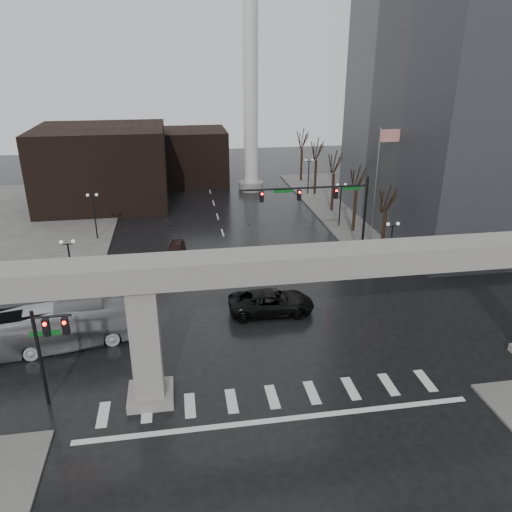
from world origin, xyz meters
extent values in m
plane|color=black|center=(0.00, 0.00, 0.00)|extent=(160.00, 160.00, 0.00)
cube|color=slate|center=(26.00, 36.00, 0.07)|extent=(28.00, 36.00, 0.15)
cube|color=gray|center=(0.00, 0.00, 8.00)|extent=(48.00, 2.20, 1.40)
cube|color=gray|center=(-7.00, 0.00, 3.65)|extent=(1.60, 1.60, 7.30)
cube|color=gray|center=(-7.00, 0.00, 0.25)|extent=(2.60, 2.60, 0.50)
cube|color=slate|center=(28.00, 26.00, 21.00)|extent=(22.00, 26.00, 42.00)
cube|color=black|center=(-14.00, 42.00, 5.00)|extent=(16.00, 14.00, 10.00)
cube|color=black|center=(-2.00, 52.00, 4.00)|extent=(10.00, 10.00, 8.00)
cylinder|color=silver|center=(6.00, 46.00, 15.00)|extent=(2.00, 2.00, 30.00)
cylinder|color=gray|center=(6.00, 46.00, 0.60)|extent=(3.60, 3.60, 1.20)
cylinder|color=black|center=(12.80, 18.80, 4.00)|extent=(0.24, 0.24, 8.00)
cylinder|color=black|center=(6.80, 18.80, 7.20)|extent=(12.00, 0.18, 0.18)
cube|color=black|center=(9.80, 18.80, 6.55)|extent=(0.35, 0.30, 1.00)
cube|color=black|center=(6.30, 18.80, 6.55)|extent=(0.35, 0.30, 1.00)
cube|color=black|center=(2.80, 18.80, 6.55)|extent=(0.35, 0.30, 1.00)
sphere|color=#FF0C05|center=(9.80, 18.62, 6.85)|extent=(0.20, 0.20, 0.20)
cube|color=#0C5518|center=(11.30, 18.80, 7.00)|extent=(1.80, 0.05, 0.35)
cube|color=#0C5518|center=(4.80, 18.80, 7.00)|extent=(1.80, 0.05, 0.35)
cylinder|color=black|center=(-12.80, 0.50, 3.00)|extent=(0.20, 0.20, 6.00)
cylinder|color=black|center=(-11.80, 0.50, 5.60)|extent=(2.00, 0.14, 0.14)
cube|color=black|center=(-12.20, 0.50, 4.95)|extent=(0.35, 0.30, 1.00)
cube|color=black|center=(-11.20, 0.50, 4.95)|extent=(0.35, 0.30, 1.00)
cube|color=#0C5518|center=(-12.30, 0.50, 4.60)|extent=(1.60, 0.05, 0.30)
cylinder|color=silver|center=(15.00, 22.00, 6.00)|extent=(0.12, 0.12, 12.00)
cube|color=red|center=(16.00, 22.00, 11.20)|extent=(2.00, 0.03, 1.20)
cylinder|color=black|center=(13.50, 14.00, 2.40)|extent=(0.14, 0.14, 4.80)
cube|color=black|center=(13.50, 14.00, 4.75)|extent=(0.90, 0.06, 0.06)
sphere|color=silver|center=(13.05, 14.00, 4.95)|extent=(0.32, 0.32, 0.32)
sphere|color=silver|center=(13.95, 14.00, 4.95)|extent=(0.32, 0.32, 0.32)
cylinder|color=black|center=(13.50, 28.00, 2.40)|extent=(0.14, 0.14, 4.80)
cube|color=black|center=(13.50, 28.00, 4.75)|extent=(0.90, 0.06, 0.06)
sphere|color=silver|center=(13.05, 28.00, 4.95)|extent=(0.32, 0.32, 0.32)
sphere|color=silver|center=(13.95, 28.00, 4.95)|extent=(0.32, 0.32, 0.32)
cylinder|color=black|center=(13.50, 42.00, 2.40)|extent=(0.14, 0.14, 4.80)
cube|color=black|center=(13.50, 42.00, 4.75)|extent=(0.90, 0.06, 0.06)
sphere|color=silver|center=(13.05, 42.00, 4.95)|extent=(0.32, 0.32, 0.32)
sphere|color=silver|center=(13.95, 42.00, 4.95)|extent=(0.32, 0.32, 0.32)
cylinder|color=black|center=(-13.50, 14.00, 2.40)|extent=(0.14, 0.14, 4.80)
cube|color=black|center=(-13.50, 14.00, 4.75)|extent=(0.90, 0.06, 0.06)
sphere|color=silver|center=(-13.95, 14.00, 4.95)|extent=(0.32, 0.32, 0.32)
sphere|color=silver|center=(-13.05, 14.00, 4.95)|extent=(0.32, 0.32, 0.32)
cylinder|color=black|center=(-13.50, 28.00, 2.40)|extent=(0.14, 0.14, 4.80)
cube|color=black|center=(-13.50, 28.00, 4.75)|extent=(0.90, 0.06, 0.06)
sphere|color=silver|center=(-13.95, 28.00, 4.95)|extent=(0.32, 0.32, 0.32)
sphere|color=silver|center=(-13.05, 28.00, 4.95)|extent=(0.32, 0.32, 0.32)
cylinder|color=black|center=(-13.50, 42.00, 2.40)|extent=(0.14, 0.14, 4.80)
cube|color=black|center=(-13.50, 42.00, 4.75)|extent=(0.90, 0.06, 0.06)
sphere|color=silver|center=(-13.95, 42.00, 4.95)|extent=(0.32, 0.32, 0.32)
sphere|color=silver|center=(-13.05, 42.00, 4.95)|extent=(0.32, 0.32, 0.32)
cylinder|color=black|center=(14.50, 18.00, 2.27)|extent=(0.34, 0.34, 4.55)
cylinder|color=black|center=(14.50, 18.00, 6.01)|extent=(0.12, 1.52, 2.98)
cylinder|color=black|center=(15.00, 18.25, 5.78)|extent=(0.83, 1.14, 2.51)
cylinder|color=black|center=(14.50, 26.00, 2.33)|extent=(0.34, 0.34, 4.66)
cylinder|color=black|center=(14.50, 26.00, 6.15)|extent=(0.12, 1.55, 3.05)
cylinder|color=black|center=(15.00, 26.25, 5.91)|extent=(0.85, 1.16, 2.57)
cylinder|color=black|center=(14.50, 34.00, 2.38)|extent=(0.34, 0.34, 4.76)
cylinder|color=black|center=(14.50, 34.00, 6.29)|extent=(0.12, 1.59, 3.11)
cylinder|color=black|center=(15.00, 34.25, 6.05)|extent=(0.86, 1.18, 2.62)
cylinder|color=black|center=(14.50, 42.00, 2.43)|extent=(0.34, 0.34, 4.87)
cylinder|color=black|center=(14.50, 42.00, 6.43)|extent=(0.12, 1.62, 3.18)
cylinder|color=black|center=(15.00, 42.25, 6.18)|extent=(0.88, 1.20, 2.68)
cylinder|color=black|center=(14.50, 50.00, 2.48)|extent=(0.34, 0.34, 4.97)
cylinder|color=black|center=(14.50, 50.00, 6.57)|extent=(0.12, 1.65, 3.25)
cylinder|color=black|center=(15.00, 50.25, 6.31)|extent=(0.89, 1.23, 2.74)
imported|color=black|center=(1.86, 9.00, 0.91)|extent=(6.62, 3.15, 1.82)
imported|color=#96959A|center=(-12.88, 6.76, 1.57)|extent=(11.57, 4.62, 3.14)
imported|color=black|center=(-5.17, 22.11, 0.68)|extent=(2.04, 4.17, 1.37)
camera|label=1|loc=(-4.81, -24.42, 18.71)|focal=35.00mm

